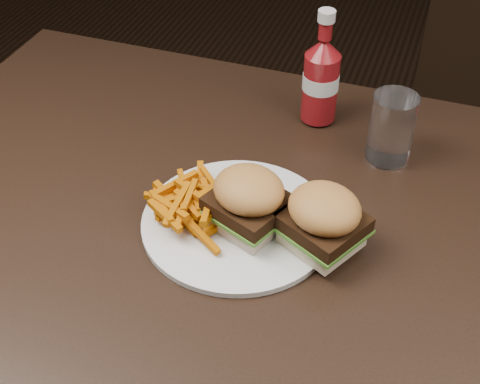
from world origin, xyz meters
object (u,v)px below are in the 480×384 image
(ketchup_bottle, at_px, (320,87))
(tumbler, at_px, (392,127))
(plate, at_px, (238,222))
(dining_table, at_px, (275,246))

(ketchup_bottle, relative_size, tumbler, 1.08)
(plate, relative_size, ketchup_bottle, 2.30)
(dining_table, relative_size, ketchup_bottle, 10.79)
(tumbler, bearing_deg, dining_table, -116.91)
(dining_table, xyz_separation_m, tumbler, (0.11, 0.21, 0.08))
(plate, bearing_deg, tumbler, 52.66)
(dining_table, bearing_deg, ketchup_bottle, 92.91)
(dining_table, distance_m, ketchup_bottle, 0.29)
(dining_table, height_order, tumbler, tumbler)
(ketchup_bottle, distance_m, tumbler, 0.14)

